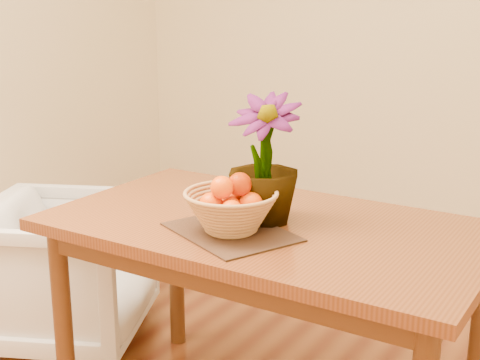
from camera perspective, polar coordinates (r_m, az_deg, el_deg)
The scene contains 7 objects.
wall_back at distance 3.85m, azimuth 17.33°, elevation 13.15°, with size 4.00×0.02×2.70m, color #FFEBC2.
table at distance 2.17m, azimuth 2.33°, elevation -5.76°, with size 1.40×0.80×0.75m.
placemat at distance 2.04m, azimuth -0.77°, elevation -4.45°, with size 0.38×0.29×0.01m, color #3D2216.
wicker_basket at distance 2.02m, azimuth -0.77°, elevation -2.82°, with size 0.29×0.29×0.12m.
orange_pile at distance 2.01m, azimuth -0.65°, elevation -1.44°, with size 0.17×0.17×0.13m.
potted_plant at distance 2.09m, azimuth 2.05°, elevation 1.78°, with size 0.23×0.23×0.41m, color #1F4614.
armchair at distance 2.97m, azimuth -14.80°, elevation -6.99°, with size 0.67×0.63×0.69m, color #886E5E.
Camera 1 is at (1.00, -1.47, 1.43)m, focal length 50.00 mm.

